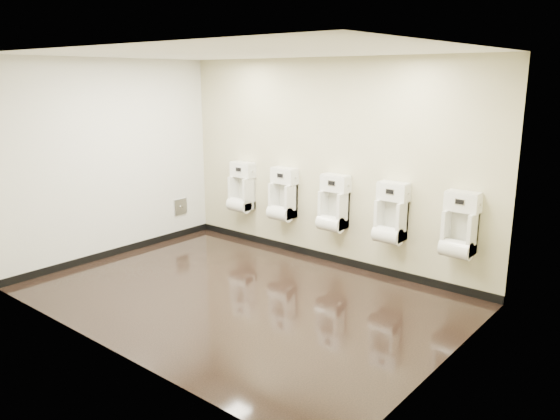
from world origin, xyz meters
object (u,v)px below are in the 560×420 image
Objects in this scene: access_panel at (180,207)px; urinal_2 at (333,207)px; urinal_1 at (283,198)px; urinal_0 at (241,191)px; urinal_3 at (391,218)px; urinal_4 at (459,230)px.

access_panel is 0.33× the size of urinal_2.
urinal_1 is (1.80, 0.42, 0.32)m from access_panel.
urinal_3 is at bearing 0.00° from urinal_0.
access_panel is at bearing -174.65° from urinal_4.
urinal_1 is at bearing 180.00° from urinal_4.
access_panel is at bearing -166.97° from urinal_1.
urinal_0 and urinal_3 have the same top height.
urinal_4 is at bearing 0.00° from urinal_2.
urinal_3 is (0.87, 0.00, 0.00)m from urinal_2.
urinal_3 reaches higher than access_panel.
access_panel is 0.33× the size of urinal_0.
urinal_2 and urinal_3 have the same top height.
urinal_3 is 0.89m from urinal_4.
urinal_2 and urinal_4 have the same top height.
urinal_3 is at bearing 0.00° from urinal_2.
urinal_0 is at bearing 180.00° from urinal_4.
urinal_1 is 1.00× the size of urinal_3.
access_panel is 0.33× the size of urinal_1.
urinal_0 is at bearing 23.17° from access_panel.
access_panel is at bearing -171.20° from urinal_2.
urinal_4 reaches higher than access_panel.
urinal_0 and urinal_4 have the same top height.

